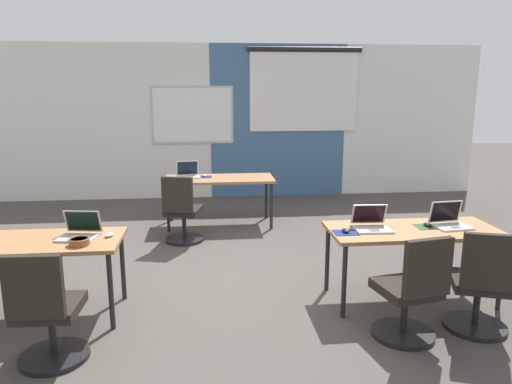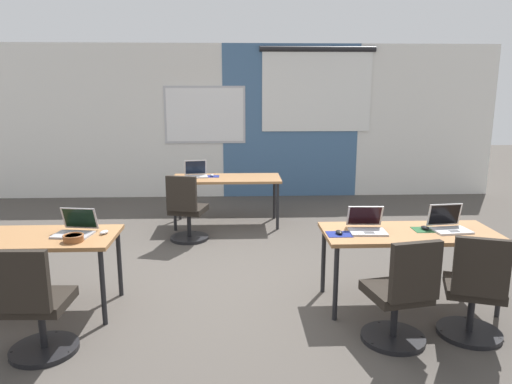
{
  "view_description": "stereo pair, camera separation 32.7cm",
  "coord_description": "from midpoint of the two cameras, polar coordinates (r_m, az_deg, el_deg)",
  "views": [
    {
      "loc": [
        -0.18,
        -4.77,
        2.02
      ],
      "look_at": [
        0.37,
        0.48,
        0.87
      ],
      "focal_mm": 33.6,
      "sensor_mm": 36.0,
      "label": 1
    },
    {
      "loc": [
        0.15,
        -4.79,
        2.02
      ],
      "look_at": [
        0.37,
        0.48,
        0.87
      ],
      "focal_mm": 33.6,
      "sensor_mm": 36.0,
      "label": 2
    }
  ],
  "objects": [
    {
      "name": "ground_plane",
      "position": [
        5.19,
        -5.39,
        -10.67
      ],
      "size": [
        24.0,
        24.0,
        0.0
      ],
      "color": "#47423D"
    },
    {
      "name": "back_wall_assembly",
      "position": [
        9.0,
        -5.68,
        8.37
      ],
      "size": [
        10.0,
        0.27,
        2.8
      ],
      "color": "silver",
      "rests_on": "ground"
    },
    {
      "name": "desk_near_left",
      "position": [
        4.73,
        -27.3,
        -5.86
      ],
      "size": [
        1.6,
        0.7,
        0.72
      ],
      "color": "olive",
      "rests_on": "ground"
    },
    {
      "name": "desk_near_right",
      "position": [
        4.74,
        16.27,
        -4.9
      ],
      "size": [
        1.6,
        0.7,
        0.72
      ],
      "color": "olive",
      "rests_on": "ground"
    },
    {
      "name": "desk_far_center",
      "position": [
        7.11,
        -5.71,
        1.22
      ],
      "size": [
        1.6,
        0.7,
        0.72
      ],
      "color": "olive",
      "rests_on": "ground"
    },
    {
      "name": "laptop_far_left",
      "position": [
        7.19,
        -9.37,
        2.13
      ],
      "size": [
        0.37,
        0.32,
        0.24
      ],
      "rotation": [
        0.0,
        0.0,
        0.16
      ],
      "color": "#B7B7BC",
      "rests_on": "desk_far_center"
    },
    {
      "name": "mousepad_far_left",
      "position": [
        7.19,
        -7.48,
        1.79
      ],
      "size": [
        0.22,
        0.19,
        0.0
      ],
      "color": "navy",
      "rests_on": "desk_far_center"
    },
    {
      "name": "mouse_far_left",
      "position": [
        7.18,
        -7.49,
        1.94
      ],
      "size": [
        0.08,
        0.11,
        0.03
      ],
      "color": "#B2B2B7",
      "rests_on": "mousepad_far_left"
    },
    {
      "name": "chair_far_left",
      "position": [
        6.43,
        -10.22,
        -2.72
      ],
      "size": [
        0.53,
        0.59,
        0.92
      ],
      "rotation": [
        0.0,
        0.0,
        2.89
      ],
      "color": "black",
      "rests_on": "ground"
    },
    {
      "name": "laptop_near_left_inner",
      "position": [
        4.6,
        -22.24,
        -4.46
      ],
      "size": [
        0.37,
        0.35,
        0.23
      ],
      "rotation": [
        0.0,
        0.0,
        -0.16
      ],
      "color": "#9E9EA3",
      "rests_on": "desk_near_left"
    },
    {
      "name": "mouse_near_left_inner",
      "position": [
        4.53,
        -19.09,
        -4.88
      ],
      "size": [
        0.09,
        0.11,
        0.03
      ],
      "color": "#B2B2B7",
      "rests_on": "desk_near_left"
    },
    {
      "name": "chair_near_left_inner",
      "position": [
        4.0,
        -25.86,
        -13.32
      ],
      "size": [
        0.52,
        0.55,
        0.92
      ],
      "rotation": [
        0.0,
        0.0,
        3.1
      ],
      "color": "black",
      "rests_on": "ground"
    },
    {
      "name": "laptop_near_right_end",
      "position": [
        4.89,
        20.35,
        -3.32
      ],
      "size": [
        0.36,
        0.31,
        0.23
      ],
      "rotation": [
        0.0,
        0.0,
        0.12
      ],
      "color": "silver",
      "rests_on": "desk_near_right"
    },
    {
      "name": "mousepad_near_right_end",
      "position": [
        4.82,
        17.91,
        -3.97
      ],
      "size": [
        0.22,
        0.19,
        0.0
      ],
      "color": "#23512D",
      "rests_on": "desk_near_right"
    },
    {
      "name": "mouse_near_right_end",
      "position": [
        4.81,
        17.93,
        -3.75
      ],
      "size": [
        0.08,
        0.11,
        0.03
      ],
      "color": "black",
      "rests_on": "mousepad_near_right_end"
    },
    {
      "name": "chair_near_right_end",
      "position": [
        4.39,
        23.2,
        -10.75
      ],
      "size": [
        0.56,
        0.61,
        0.92
      ],
      "rotation": [
        0.0,
        0.0,
        2.81
      ],
      "color": "black",
      "rests_on": "ground"
    },
    {
      "name": "laptop_near_right_inner",
      "position": [
        4.6,
        11.63,
        -3.78
      ],
      "size": [
        0.35,
        0.33,
        0.22
      ],
      "rotation": [
        0.0,
        0.0,
        -0.05
      ],
      "color": "#B7B7BC",
      "rests_on": "desk_near_right"
    },
    {
      "name": "mousepad_near_right_inner",
      "position": [
        4.45,
        8.54,
        -4.83
      ],
      "size": [
        0.22,
        0.19,
        0.0
      ],
      "color": "navy",
      "rests_on": "desk_near_right"
    },
    {
      "name": "mouse_near_right_inner",
      "position": [
        4.44,
        8.55,
        -4.59
      ],
      "size": [
        0.07,
        0.11,
        0.03
      ],
      "color": "black",
      "rests_on": "mousepad_near_right_inner"
    },
    {
      "name": "chair_near_right_inner",
      "position": [
        4.08,
        15.73,
        -11.96
      ],
      "size": [
        0.52,
        0.57,
        0.92
      ],
      "rotation": [
        0.0,
        0.0,
        3.34
      ],
      "color": "black",
      "rests_on": "ground"
    },
    {
      "name": "snack_bowl",
      "position": [
        4.38,
        -22.34,
        -5.45
      ],
      "size": [
        0.18,
        0.18,
        0.06
      ],
      "color": "brown",
      "rests_on": "desk_near_left"
    }
  ]
}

